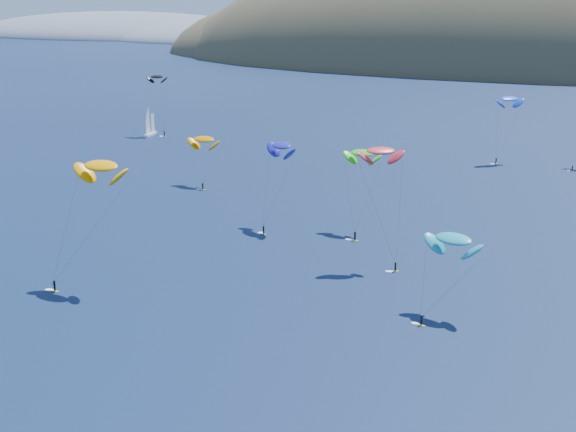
# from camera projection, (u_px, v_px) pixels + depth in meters

# --- Properties ---
(headland) EXTENTS (460.00, 250.00, 60.00)m
(headland) POSITION_uv_depth(u_px,v_px,m) (142.00, 39.00, 914.54)
(headland) COLOR slate
(headland) RESTS_ON ground
(sailboat) EXTENTS (9.36, 8.11, 11.69)m
(sailboat) POSITION_uv_depth(u_px,v_px,m) (150.00, 133.00, 295.37)
(sailboat) COLOR white
(sailboat) RESTS_ON ground
(kitesurfer_1) EXTENTS (10.47, 9.86, 15.33)m
(kitesurfer_1) POSITION_uv_depth(u_px,v_px,m) (204.00, 139.00, 219.37)
(kitesurfer_1) COLOR #BCC816
(kitesurfer_1) RESTS_ON ground
(kitesurfer_2) EXTENTS (12.38, 11.64, 24.93)m
(kitesurfer_2) POSITION_uv_depth(u_px,v_px,m) (101.00, 166.00, 143.23)
(kitesurfer_2) COLOR #BCC816
(kitesurfer_2) RESTS_ON ground
(kitesurfer_3) EXTENTS (9.30, 12.90, 19.75)m
(kitesurfer_3) POSITION_uv_depth(u_px,v_px,m) (363.00, 153.00, 177.30)
(kitesurfer_3) COLOR #BCC816
(kitesurfer_3) RESTS_ON ground
(kitesurfer_4) EXTENTS (10.00, 10.77, 22.23)m
(kitesurfer_4) POSITION_uv_depth(u_px,v_px,m) (510.00, 99.00, 246.77)
(kitesurfer_4) COLOR #BCC816
(kitesurfer_4) RESTS_ON ground
(kitesurfer_5) EXTENTS (10.99, 12.19, 15.49)m
(kitesurfer_5) POSITION_uv_depth(u_px,v_px,m) (454.00, 239.00, 131.86)
(kitesurfer_5) COLOR #BCC816
(kitesurfer_5) RESTS_ON ground
(kitesurfer_9) EXTENTS (10.19, 8.64, 24.86)m
(kitesurfer_9) POSITION_uv_depth(u_px,v_px,m) (381.00, 151.00, 153.34)
(kitesurfer_9) COLOR #BCC816
(kitesurfer_9) RESTS_ON ground
(kitesurfer_10) EXTENTS (10.54, 13.89, 21.24)m
(kitesurfer_10) POSITION_uv_depth(u_px,v_px,m) (281.00, 145.00, 179.48)
(kitesurfer_10) COLOR #BCC816
(kitesurfer_10) RESTS_ON ground
(kitesurfer_12) EXTENTS (8.98, 6.42, 23.33)m
(kitesurfer_12) POSITION_uv_depth(u_px,v_px,m) (157.00, 77.00, 292.69)
(kitesurfer_12) COLOR #BCC816
(kitesurfer_12) RESTS_ON ground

